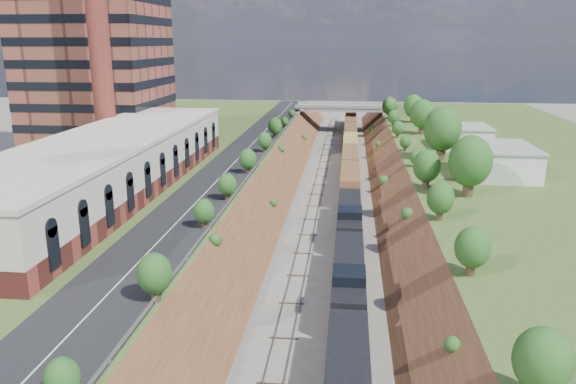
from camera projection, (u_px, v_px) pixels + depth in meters
The scene contains 16 objects.
platform_left at pixel (137, 170), 94.30m from camera, with size 44.00×180.00×5.00m, color #3D5824.
platform_right at pixel (546, 181), 87.35m from camera, with size 44.00×180.00×5.00m, color #3D5824.
embankment_left at pixel (267, 188), 92.64m from camera, with size 7.07×180.00×7.07m, color brown.
embankment_right at pixel (402, 192), 90.32m from camera, with size 7.07×180.00×7.07m, color brown.
rail_left_track at pixel (318, 189), 91.73m from camera, with size 1.58×180.00×0.18m, color gray.
rail_right_track at pixel (350, 190), 91.18m from camera, with size 1.58×180.00×0.18m, color gray.
road at pixel (239, 158), 91.79m from camera, with size 8.00×180.00×0.10m, color black.
guardrail at pixel (264, 156), 91.04m from camera, with size 0.10×171.00×0.70m.
commercial_building at pixel (108, 164), 71.09m from camera, with size 14.30×62.30×7.00m.
smokestack at pixel (98, 31), 84.91m from camera, with size 3.20×3.20×40.00m, color maroon.
overpass at pixel (341, 113), 149.69m from camera, with size 24.50×8.30×7.40m.
white_building_near at pixel (499, 162), 79.50m from camera, with size 9.00×12.00×4.00m, color silver.
white_building_far at pixel (465, 137), 100.72m from camera, with size 8.00×10.00×3.60m, color silver.
tree_right_large at pixel (470, 162), 68.05m from camera, with size 5.25×5.25×7.61m.
tree_left_crest at pixel (196, 223), 52.50m from camera, with size 2.45×2.45×3.55m.
freight_train at pixel (350, 162), 100.36m from camera, with size 2.90×148.05×4.55m.
Camera 1 is at (2.24, -28.67, 23.57)m, focal length 35.00 mm.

